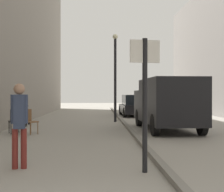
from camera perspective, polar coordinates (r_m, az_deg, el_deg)
name	(u,v)px	position (r m, az deg, el deg)	size (l,w,h in m)	color
ground_plane	(92,129)	(14.43, -3.52, -5.68)	(80.00, 80.00, 0.00)	gray
kerb_strip	(128,127)	(14.48, 2.78, -5.42)	(0.16, 40.00, 0.12)	slate
pedestrian_main_foreground	(19,119)	(6.99, -15.70, -3.92)	(0.34, 0.23, 1.74)	maroon
delivery_van	(167,103)	(13.93, 9.44, -1.12)	(2.14, 5.26, 2.13)	black
parked_car	(135,106)	(22.77, 3.91, -1.65)	(1.94, 4.25, 1.45)	black
street_sign_post	(145,93)	(6.43, 5.70, 0.55)	(0.60, 0.14, 2.60)	black
lamp_post	(115,72)	(17.92, 0.56, 4.22)	(0.28, 0.28, 4.76)	black
bicycle_leaning	(27,118)	(16.29, -14.40, -3.65)	(0.19, 1.77, 0.98)	black
cafe_chair_near_window	(29,120)	(12.85, -14.15, -4.00)	(0.61, 0.61, 0.94)	brown
cafe_chair_by_doorway	(16,119)	(13.13, -16.32, -3.91)	(0.59, 0.59, 0.94)	black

